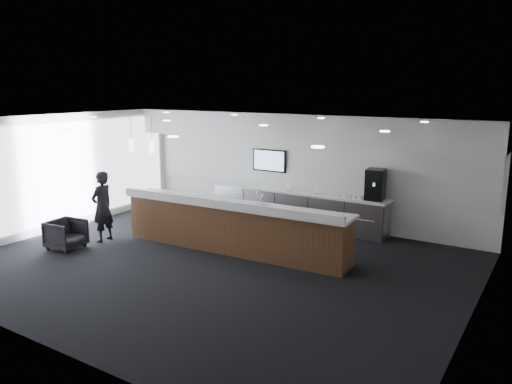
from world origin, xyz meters
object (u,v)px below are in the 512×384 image
Objects in this scene: coffee_machine at (376,184)px; armchair at (66,234)px; lounge_guest at (102,207)px; service_counter at (233,226)px.

coffee_machine is 7.43m from armchair.
lounge_guest reaches higher than armchair.
service_counter is 3.88m from armchair.
lounge_guest is at bearing -163.44° from service_counter.
armchair is at bearing -152.68° from service_counter.
armchair is 0.44× the size of lounge_guest.
armchair is at bearing -23.09° from lounge_guest.
coffee_machine is (2.32, 2.75, 0.76)m from service_counter.
coffee_machine is 6.64m from lounge_guest.
service_counter is at bearing -66.06° from armchair.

